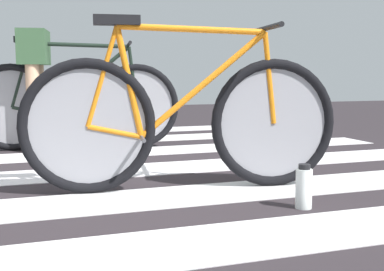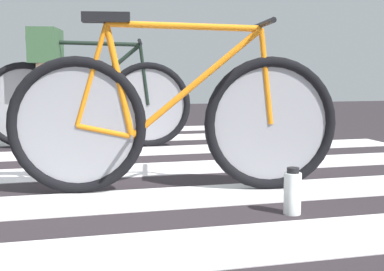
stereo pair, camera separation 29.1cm
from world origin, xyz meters
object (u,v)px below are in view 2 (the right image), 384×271
Objects in this scene: water_bottle at (292,192)px; cyclist_2_of_2 at (47,71)px; bicycle_1_of_2 at (175,120)px; bicycle_2_of_2 at (86,102)px.

cyclist_2_of_2 is at bearing 115.49° from water_bottle.
bicycle_2_of_2 is (-0.38, 1.72, 0.00)m from bicycle_1_of_2.
water_bottle is at bearing -54.70° from cyclist_2_of_2.
cyclist_2_of_2 is 4.65× the size of water_bottle.
water_bottle is (1.11, -2.33, -0.54)m from cyclist_2_of_2.
water_bottle is at bearing -60.73° from bicycle_2_of_2.
bicycle_2_of_2 is 2.43m from water_bottle.
bicycle_2_of_2 is at bearing 111.39° from bicycle_1_of_2.
water_bottle is (0.42, -0.55, -0.29)m from bicycle_1_of_2.
bicycle_1_of_2 is 1.75× the size of cyclist_2_of_2.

